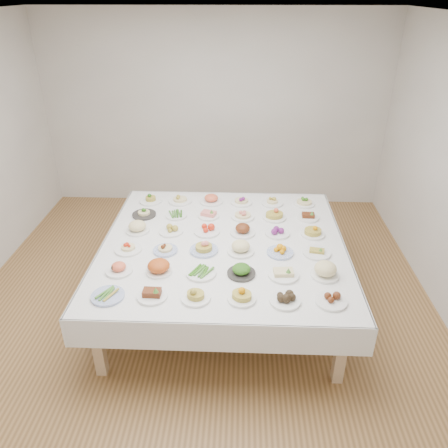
{
  "coord_description": "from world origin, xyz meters",
  "views": [
    {
      "loc": [
        0.4,
        -3.84,
        3.01
      ],
      "look_at": [
        0.24,
        0.07,
        0.88
      ],
      "focal_mm": 35.0,
      "sensor_mm": 36.0,
      "label": 1
    }
  ],
  "objects_px": {
    "dish_0": "(108,294)",
    "dish_18": "(137,226)",
    "display_table": "(223,248)",
    "dish_35": "(304,200)"
  },
  "relations": [
    {
      "from": "dish_0",
      "to": "dish_35",
      "type": "xyz_separation_m",
      "value": [
        1.83,
        1.82,
        0.03
      ]
    },
    {
      "from": "display_table",
      "to": "dish_0",
      "type": "distance_m",
      "value": 1.3
    },
    {
      "from": "dish_0",
      "to": "dish_35",
      "type": "distance_m",
      "value": 2.58
    },
    {
      "from": "dish_35",
      "to": "dish_18",
      "type": "bearing_deg",
      "value": -158.37
    },
    {
      "from": "dish_18",
      "to": "dish_35",
      "type": "distance_m",
      "value": 1.96
    },
    {
      "from": "display_table",
      "to": "dish_18",
      "type": "xyz_separation_m",
      "value": [
        -0.91,
        0.18,
        0.13
      ]
    },
    {
      "from": "dish_0",
      "to": "dish_18",
      "type": "distance_m",
      "value": 1.1
    },
    {
      "from": "dish_18",
      "to": "dish_35",
      "type": "bearing_deg",
      "value": 21.63
    },
    {
      "from": "display_table",
      "to": "dish_18",
      "type": "height_order",
      "value": "dish_18"
    },
    {
      "from": "display_table",
      "to": "dish_18",
      "type": "relative_size",
      "value": 10.19
    }
  ]
}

